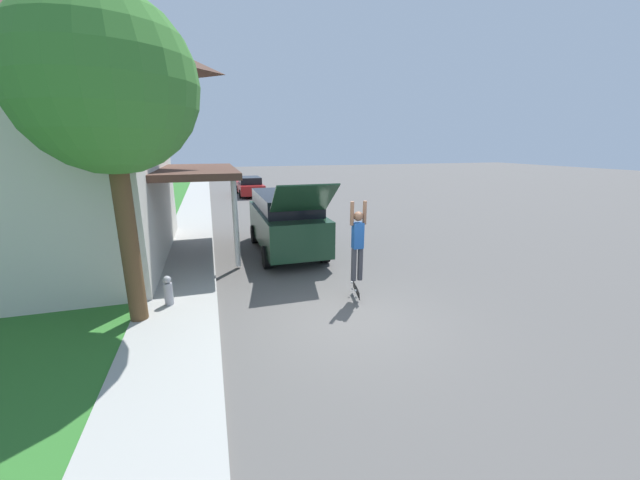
# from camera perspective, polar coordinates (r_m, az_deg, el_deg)

# --- Properties ---
(ground_plane) EXTENTS (120.00, 120.00, 0.00)m
(ground_plane) POSITION_cam_1_polar(r_m,az_deg,el_deg) (8.19, 3.93, -12.08)
(ground_plane) COLOR #54514F
(lawn) EXTENTS (10.00, 80.00, 0.08)m
(lawn) POSITION_cam_1_polar(r_m,az_deg,el_deg) (14.34, -38.26, -3.23)
(lawn) COLOR #2D6B28
(lawn) RESTS_ON ground_plane
(sidewalk) EXTENTS (1.80, 80.00, 0.10)m
(sidewalk) POSITION_cam_1_polar(r_m,az_deg,el_deg) (13.34, -20.46, -2.00)
(sidewalk) COLOR #9E9E99
(sidewalk) RESTS_ON ground_plane
(lawn_tree_near) EXTENTS (3.27, 3.27, 6.35)m
(lawn_tree_near) POSITION_cam_1_polar(r_m,az_deg,el_deg) (8.07, -30.96, 20.35)
(lawn_tree_near) COLOR brown
(lawn_tree_near) RESTS_ON lawn
(suv_parked) EXTENTS (2.12, 5.66, 2.74)m
(suv_parked) POSITION_cam_1_polar(r_m,az_deg,el_deg) (12.66, -5.52, 3.19)
(suv_parked) COLOR #193823
(suv_parked) RESTS_ON ground_plane
(car_down_street) EXTENTS (1.88, 4.60, 1.41)m
(car_down_street) POSITION_cam_1_polar(r_m,az_deg,el_deg) (28.02, -11.16, 8.44)
(car_down_street) COLOR maroon
(car_down_street) RESTS_ON ground_plane
(skateboarder) EXTENTS (0.41, 0.23, 1.96)m
(skateboarder) POSITION_cam_1_polar(r_m,az_deg,el_deg) (8.58, 6.04, -0.07)
(skateboarder) COLOR #38383D
(skateboarder) RESTS_ON ground_plane
(skateboard) EXTENTS (0.24, 0.80, 0.25)m
(skateboard) POSITION_cam_1_polar(r_m,az_deg,el_deg) (8.98, 5.75, -7.89)
(skateboard) COLOR black
(skateboard) RESTS_ON ground_plane
(fire_hydrant) EXTENTS (0.20, 0.20, 0.70)m
(fire_hydrant) POSITION_cam_1_polar(r_m,az_deg,el_deg) (9.08, -23.11, -7.48)
(fire_hydrant) COLOR #99999E
(fire_hydrant) RESTS_ON sidewalk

